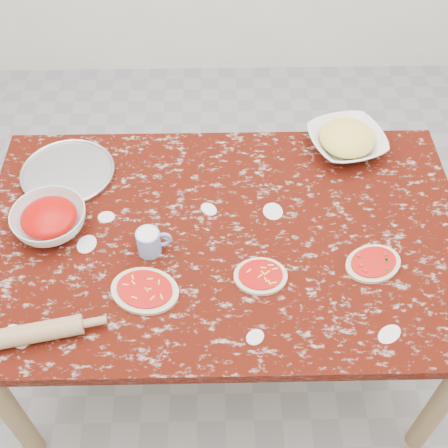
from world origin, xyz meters
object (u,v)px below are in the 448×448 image
sauce_bowl (50,220)px  cheese_bowl (346,142)px  pizza_tray (68,173)px  flour_mug (150,242)px  rolling_pin (31,334)px  worktable (224,249)px

sauce_bowl → cheese_bowl: size_ratio=0.90×
pizza_tray → flour_mug: flour_mug is taller
flour_mug → rolling_pin: size_ratio=0.39×
pizza_tray → worktable: bearing=-27.4°
pizza_tray → rolling_pin: (0.00, -0.66, 0.02)m
flour_mug → rolling_pin: bearing=-135.5°
rolling_pin → pizza_tray: bearing=90.3°
rolling_pin → cheese_bowl: bearing=37.5°
rolling_pin → flour_mug: bearing=44.5°
worktable → flour_mug: flour_mug is taller
worktable → pizza_tray: bearing=152.6°
cheese_bowl → worktable: bearing=-138.9°
sauce_bowl → flour_mug: size_ratio=2.17×
worktable → rolling_pin: (-0.55, -0.37, 0.11)m
worktable → flour_mug: 0.27m
sauce_bowl → rolling_pin: (0.02, -0.41, -0.01)m
pizza_tray → rolling_pin: size_ratio=1.13×
cheese_bowl → flour_mug: bearing=-146.2°
rolling_pin → worktable: bearing=34.2°
worktable → sauce_bowl: sauce_bowl is taller
flour_mug → pizza_tray: bearing=132.3°
cheese_bowl → flour_mug: flour_mug is taller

